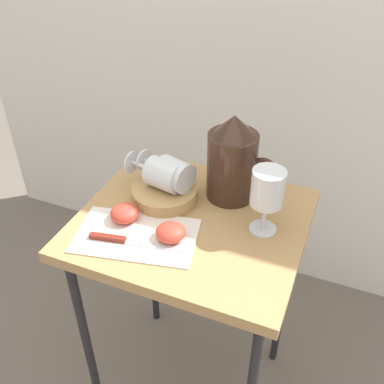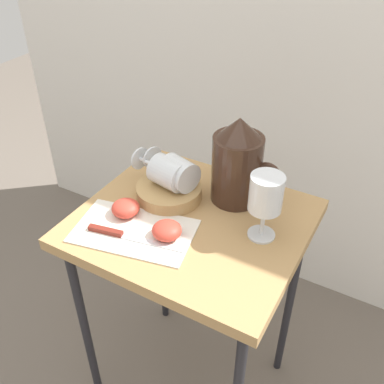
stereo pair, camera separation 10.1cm
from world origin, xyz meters
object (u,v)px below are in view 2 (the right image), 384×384
Objects in this scene: wine_glass_tipped_near at (177,172)px; basket_tray at (169,192)px; wine_glass_tipped_far at (168,172)px; apple_half_left at (126,208)px; knife at (121,235)px; pitcher at (237,168)px; wine_glass_upright at (266,197)px; table at (192,242)px; apple_half_right at (167,230)px.

basket_tray is at bearing -141.22° from wine_glass_tipped_near.
apple_half_left is at bearing -111.97° from wine_glass_tipped_far.
wine_glass_tipped_near is at bearing 80.83° from knife.
pitcher is 0.29m from apple_half_left.
knife is (-0.16, -0.27, -0.08)m from pitcher.
pitcher is 0.15m from wine_glass_upright.
wine_glass_upright is at bearing -5.37° from wine_glass_tipped_far.
table is 0.25m from wine_glass_upright.
apple_half_right is (-0.02, -0.09, 0.10)m from table.
apple_half_left is at bearing -114.23° from basket_tray.
apple_half_left reaches higher than knife.
wine_glass_tipped_near is (-0.08, 0.06, 0.15)m from table.
wine_glass_upright is (0.26, -0.02, 0.09)m from basket_tray.
wine_glass_tipped_far reaches higher than knife.
wine_glass_tipped_near is at bearing -153.00° from pitcher.
wine_glass_tipped_far is 0.20m from knife.
apple_half_left is 1.00× the size of apple_half_right.
wine_glass_tipped_far is (-0.27, 0.03, -0.04)m from wine_glass_upright.
apple_half_left reaches higher than basket_tray.
apple_half_right is at bearing -108.08° from pitcher.
basket_tray is at bearing 175.41° from wine_glass_upright.
wine_glass_tipped_near is 0.02m from wine_glass_tipped_far.
basket_tray is 0.72× the size of knife.
wine_glass_upright is at bearing 8.92° from table.
knife is at bearing -151.40° from apple_half_right.
wine_glass_upright is 1.03× the size of wine_glass_tipped_near.
wine_glass_tipped_far is at bearing 152.31° from table.
wine_glass_tipped_near reaches higher than knife.
wine_glass_tipped_near is 0.16m from apple_half_left.
basket_tray is at bearing 120.07° from apple_half_right.
basket_tray is 0.19m from pitcher.
apple_half_left is (-0.07, -0.13, -0.05)m from wine_glass_tipped_near.
wine_glass_tipped_near is 0.99× the size of wine_glass_tipped_far.
pitcher reaches higher than table.
apple_half_left is (-0.20, -0.20, -0.07)m from pitcher.
wine_glass_upright is 0.25m from wine_glass_tipped_near.
apple_half_right is (-0.18, -0.11, -0.09)m from wine_glass_upright.
pitcher is 0.17m from wine_glass_tipped_far.
wine_glass_tipped_far is (-0.15, -0.08, -0.02)m from pitcher.
pitcher reaches higher than wine_glass_upright.
knife is at bearing -99.17° from wine_glass_tipped_near.
wine_glass_tipped_near is 0.17m from apple_half_right.
apple_half_right is at bearing -100.26° from table.
pitcher is at bearing 137.99° from wine_glass_upright.
basket_tray reaches higher than table.
wine_glass_tipped_far reaches higher than basket_tray.
pitcher is at bearing 26.80° from wine_glass_tipped_far.
table is 0.22m from pitcher.
apple_half_right is at bearing -148.18° from wine_glass_upright.
wine_glass_upright reaches higher than knife.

